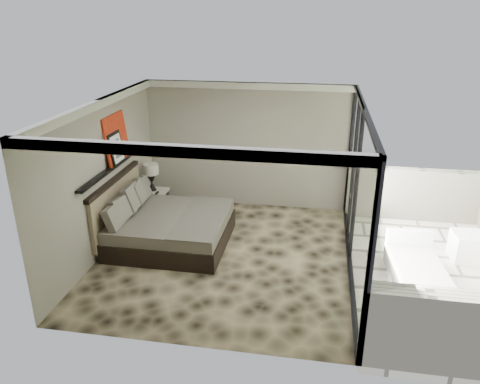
% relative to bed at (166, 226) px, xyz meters
% --- Properties ---
extents(floor, '(5.00, 5.00, 0.00)m').
position_rel_bed_xyz_m(floor, '(1.23, -0.33, -0.35)').
color(floor, black).
rests_on(floor, ground).
extents(ceiling, '(4.50, 5.00, 0.02)m').
position_rel_bed_xyz_m(ceiling, '(1.23, -0.33, 2.44)').
color(ceiling, silver).
rests_on(ceiling, back_wall).
extents(back_wall, '(4.50, 0.02, 2.80)m').
position_rel_bed_xyz_m(back_wall, '(1.23, 2.16, 1.05)').
color(back_wall, gray).
rests_on(back_wall, floor).
extents(left_wall, '(0.02, 5.00, 2.80)m').
position_rel_bed_xyz_m(left_wall, '(-1.01, -0.33, 1.05)').
color(left_wall, gray).
rests_on(left_wall, floor).
extents(glass_wall, '(0.08, 5.00, 2.80)m').
position_rel_bed_xyz_m(glass_wall, '(3.48, -0.33, 1.05)').
color(glass_wall, white).
rests_on(glass_wall, floor).
extents(terrace_slab, '(3.00, 5.00, 0.12)m').
position_rel_bed_xyz_m(terrace_slab, '(4.98, -0.33, -0.41)').
color(terrace_slab, '#BEB4A2').
rests_on(terrace_slab, ground).
extents(picture_ledge, '(0.12, 2.20, 0.05)m').
position_rel_bed_xyz_m(picture_ledge, '(-0.95, -0.23, 1.15)').
color(picture_ledge, black).
rests_on(picture_ledge, left_wall).
extents(bed, '(2.19, 2.12, 1.21)m').
position_rel_bed_xyz_m(bed, '(0.00, 0.00, 0.00)').
color(bed, black).
rests_on(bed, floor).
extents(nightstand, '(0.60, 0.60, 0.57)m').
position_rel_bed_xyz_m(nightstand, '(-0.72, 1.31, -0.07)').
color(nightstand, black).
rests_on(nightstand, floor).
extents(table_lamp, '(0.33, 0.33, 0.60)m').
position_rel_bed_xyz_m(table_lamp, '(-0.75, 1.36, 0.55)').
color(table_lamp, black).
rests_on(table_lamp, nightstand).
extents(abstract_canvas, '(0.13, 0.90, 0.90)m').
position_rel_bed_xyz_m(abstract_canvas, '(-0.97, 0.27, 1.62)').
color(abstract_canvas, '#A4300E').
rests_on(abstract_canvas, picture_ledge).
extents(framed_print, '(0.11, 0.50, 0.60)m').
position_rel_bed_xyz_m(framed_print, '(-0.91, 0.12, 1.47)').
color(framed_print, black).
rests_on(framed_print, picture_ledge).
extents(ottoman, '(0.55, 0.55, 0.51)m').
position_rel_bed_xyz_m(ottoman, '(5.54, 0.30, -0.10)').
color(ottoman, white).
rests_on(ottoman, terrace_slab).
extents(lounger, '(0.94, 1.67, 0.63)m').
position_rel_bed_xyz_m(lounger, '(4.54, -0.66, -0.16)').
color(lounger, silver).
rests_on(lounger, terrace_slab).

